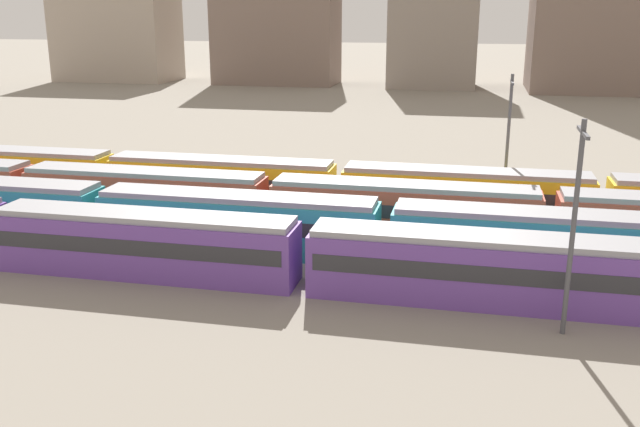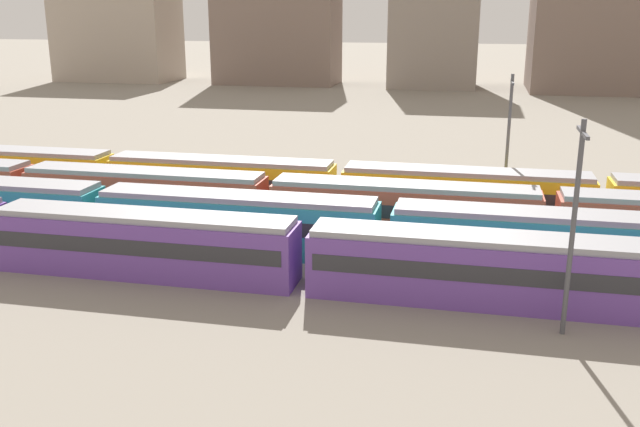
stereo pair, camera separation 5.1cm
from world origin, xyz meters
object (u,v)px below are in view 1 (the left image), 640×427
train_track_3 (339,187)px  catenary_pole_0 (574,219)px  train_track_1 (547,242)px  catenary_pole_1 (508,136)px  train_track_2 (549,218)px  train_track_0 (304,255)px

train_track_3 → catenary_pole_0: 23.92m
train_track_1 → catenary_pole_0: (0.17, -8.22, 3.79)m
train_track_1 → catenary_pole_1: bearing=98.4°
train_track_1 → train_track_2: (0.56, 5.20, 0.00)m
train_track_0 → train_track_3: same height
train_track_0 → train_track_1: bearing=21.4°
train_track_3 → catenary_pole_0: bearing=-52.0°
train_track_3 → catenary_pole_0: (14.53, -18.62, 3.79)m
train_track_2 → catenary_pole_1: 9.61m
catenary_pole_0 → catenary_pole_1: (-2.18, 21.85, 0.05)m
train_track_0 → train_track_3: (-1.06, 15.60, 0.00)m
train_track_3 → train_track_1: bearing=-35.9°
train_track_3 → catenary_pole_1: catenary_pole_1 is taller
train_track_1 → train_track_3: same height
train_track_3 → catenary_pole_1: bearing=14.7°
train_track_2 → catenary_pole_1: catenary_pole_1 is taller
train_track_0 → catenary_pole_1: 22.29m
train_track_0 → catenary_pole_1: (11.29, 18.83, 3.84)m
train_track_1 → catenary_pole_0: 9.05m
catenary_pole_1 → train_track_3: bearing=-165.3°
train_track_2 → train_track_1: bearing=-96.1°
train_track_1 → catenary_pole_0: bearing=-88.8°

